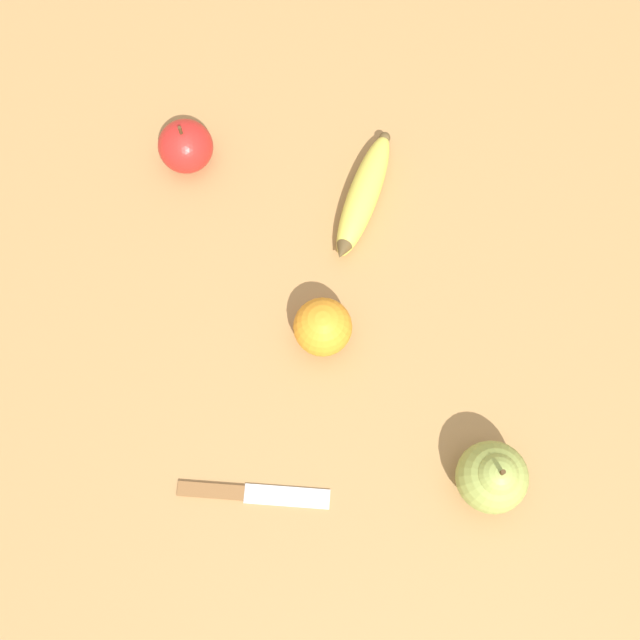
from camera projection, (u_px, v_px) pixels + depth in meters
name	position (u px, v px, depth m)	size (l,w,h in m)	color
ground_plane	(362.00, 324.00, 0.91)	(3.00, 3.00, 0.00)	#A87A47
banana	(363.00, 196.00, 0.94)	(0.18, 0.10, 0.04)	#DBCC4C
orange	(323.00, 327.00, 0.87)	(0.07, 0.07, 0.07)	orange
pear	(493.00, 477.00, 0.81)	(0.08, 0.08, 0.10)	#99A84C
apple	(186.00, 146.00, 0.95)	(0.07, 0.07, 0.08)	red
paring_knife	(248.00, 493.00, 0.85)	(0.04, 0.17, 0.01)	silver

